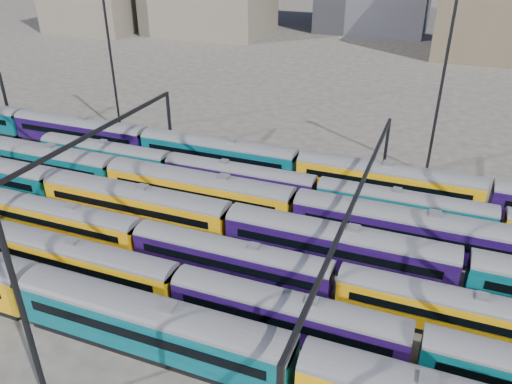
% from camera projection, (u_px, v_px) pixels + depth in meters
% --- Properties ---
extents(ground, '(500.00, 500.00, 0.00)m').
position_uv_depth(ground, '(248.00, 248.00, 49.03)').
color(ground, '#443F39').
rests_on(ground, ground).
extents(rake_1, '(93.48, 2.74, 4.60)m').
position_uv_depth(rake_1, '(81.00, 258.00, 43.38)').
color(rake_1, black).
rests_on(rake_1, ground).
extents(rake_2, '(111.94, 2.73, 4.58)m').
position_uv_depth(rake_2, '(336.00, 280.00, 40.66)').
color(rake_2, black).
rests_on(rake_2, ground).
extents(rake_3, '(127.91, 3.12, 5.26)m').
position_uv_depth(rake_3, '(229.00, 220.00, 48.36)').
color(rake_3, black).
rests_on(rake_3, ground).
extents(rake_4, '(109.13, 3.20, 5.39)m').
position_uv_depth(rake_4, '(198.00, 187.00, 54.33)').
color(rake_4, black).
rests_on(rake_4, ground).
extents(rake_5, '(92.51, 2.71, 4.55)m').
position_uv_depth(rake_5, '(404.00, 204.00, 51.84)').
color(rake_5, black).
rests_on(rake_5, ground).
extents(rake_6, '(127.08, 3.10, 5.22)m').
position_uv_depth(rake_6, '(298.00, 164.00, 59.97)').
color(rake_6, black).
rests_on(rake_6, ground).
extents(gantry_1, '(0.35, 40.35, 8.03)m').
position_uv_depth(gantry_1, '(71.00, 155.00, 52.25)').
color(gantry_1, black).
rests_on(gantry_1, ground).
extents(gantry_2, '(0.35, 40.35, 8.03)m').
position_uv_depth(gantry_2, '(355.00, 206.00, 42.66)').
color(gantry_2, black).
rests_on(gantry_2, ground).
extents(mast_1, '(1.40, 0.50, 25.60)m').
position_uv_depth(mast_1, '(108.00, 39.00, 70.21)').
color(mast_1, black).
rests_on(mast_1, ground).
extents(mast_3, '(1.40, 0.50, 25.60)m').
position_uv_depth(mast_3, '(445.00, 64.00, 57.47)').
color(mast_3, black).
rests_on(mast_3, ground).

